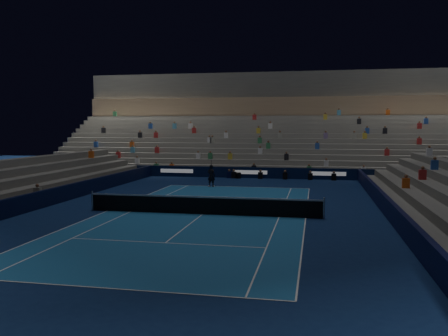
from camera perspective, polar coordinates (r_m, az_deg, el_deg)
ground at (r=25.49m, az=-2.61°, el=-5.64°), size 90.00×90.00×0.00m
court_surface at (r=25.49m, az=-2.61°, el=-5.63°), size 10.97×23.77×0.01m
sponsor_barrier_far at (r=43.45m, az=3.18°, el=-0.56°), size 44.00×0.25×1.00m
sponsor_barrier_east at (r=24.98m, az=19.64°, el=-4.98°), size 0.25×37.00×1.00m
sponsor_barrier_west at (r=29.24m, az=-21.45°, el=-3.62°), size 0.25×37.00×1.00m
grandstand_main at (r=52.59m, az=4.61°, el=3.54°), size 44.00×15.20×11.20m
tennis_net at (r=25.40m, az=-2.62°, el=-4.52°), size 12.90×0.10×1.10m
tennis_player at (r=37.04m, az=-1.55°, el=-0.93°), size 0.71×0.54×1.75m
broadcast_camera at (r=43.16m, az=1.76°, el=-0.89°), size 0.53×0.90×0.53m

